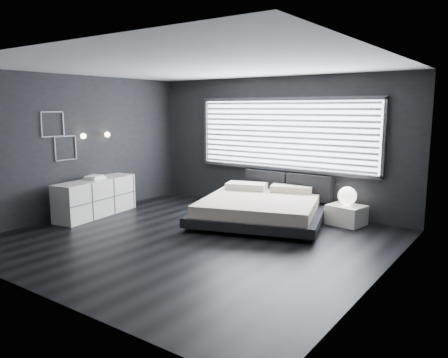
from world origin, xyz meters
The scene contains 12 objects.
room centered at (0.00, 0.00, 1.40)m, with size 6.04×6.00×2.80m.
window centered at (0.20, 2.70, 1.61)m, with size 4.14×0.09×1.52m.
headboard centered at (0.33, 2.64, 0.57)m, with size 1.96×0.16×0.52m.
sconce_near centered at (-2.88, 0.05, 1.60)m, with size 0.18×0.11×0.11m.
sconce_far centered at (-2.88, 0.65, 1.60)m, with size 0.18×0.11×0.11m.
wall_art_upper centered at (-2.98, -0.55, 1.85)m, with size 0.01×0.48×0.48m.
wall_art_lower centered at (-2.98, -0.30, 1.38)m, with size 0.01×0.48×0.48m.
bed centered at (0.32, 1.59, 0.28)m, with size 2.89×2.82×0.60m.
nightstand centered at (1.72, 2.37, 0.18)m, with size 0.63×0.52×0.37m, color white.
orb_lamp centered at (1.71, 2.41, 0.54)m, with size 0.34×0.34×0.34m, color white.
dresser centered at (-2.65, 0.11, 0.37)m, with size 0.78×1.90×0.74m.
book_stack centered at (-2.67, 0.11, 0.77)m, with size 0.37×0.43×0.08m.
Camera 1 is at (4.48, -5.40, 2.16)m, focal length 35.00 mm.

